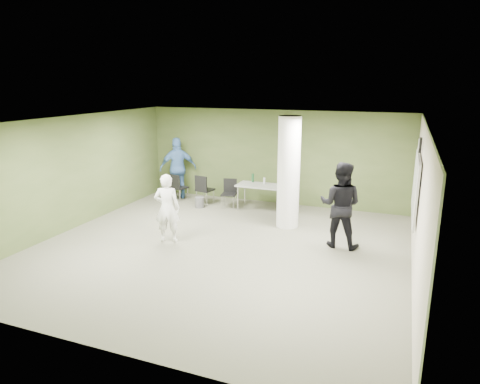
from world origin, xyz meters
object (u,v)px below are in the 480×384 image
at_px(man_blue, 178,168).
at_px(chair_back_left, 178,185).
at_px(folding_table, 264,187).
at_px(woman_white, 167,208).
at_px(man_black, 340,205).

bearing_deg(man_blue, chair_back_left, 81.69).
xyz_separation_m(folding_table, chair_back_left, (-2.81, 0.04, -0.22)).
relative_size(woman_white, man_blue, 0.83).
distance_m(woman_white, man_blue, 3.81).
relative_size(folding_table, man_blue, 0.82).
relative_size(woman_white, man_black, 0.83).
bearing_deg(man_black, woman_white, 20.57).
bearing_deg(man_black, folding_table, -35.93).
bearing_deg(woman_white, chair_back_left, -82.75).
height_order(chair_back_left, man_black, man_black).
distance_m(folding_table, man_blue, 2.97).
bearing_deg(man_blue, man_black, 123.70).
relative_size(folding_table, chair_back_left, 1.90).
height_order(folding_table, man_blue, man_blue).
xyz_separation_m(man_black, man_blue, (-5.35, 2.31, 0.00)).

